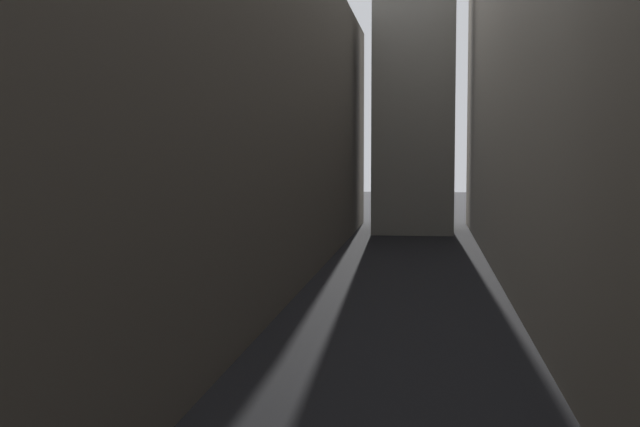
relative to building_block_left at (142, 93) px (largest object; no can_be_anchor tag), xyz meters
name	(u,v)px	position (x,y,z in m)	size (l,w,h in m)	color
ground_plane	(394,332)	(11.46, -2.00, -10.16)	(264.00, 264.00, 0.00)	black
building_block_left	(142,93)	(0.00, 0.00, 0.00)	(11.91, 108.00, 20.33)	#60594F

